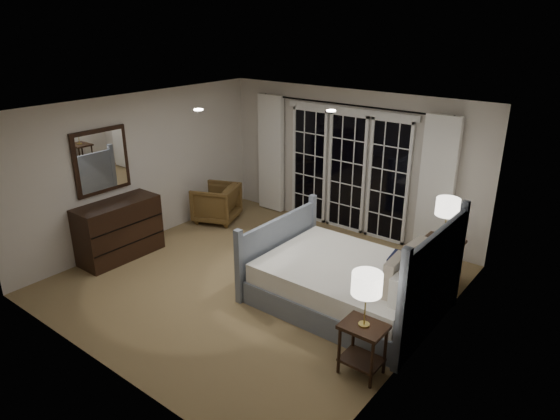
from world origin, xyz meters
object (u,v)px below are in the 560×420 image
Objects in this scene: nightstand_left at (363,342)px; nightstand_right at (441,255)px; bed at (351,282)px; dresser at (119,230)px; armchair at (216,203)px; lamp_left at (367,284)px; lamp_right at (448,207)px.

nightstand_left is 0.87× the size of nightstand_right.
nightstand_right is at bearing 60.22° from bed.
nightstand_right is (0.73, 1.27, 0.12)m from bed.
dresser is (-3.64, -1.01, 0.12)m from bed.
armchair is (-4.31, 2.14, -0.05)m from nightstand_left.
bed is at bearing 125.74° from nightstand_left.
dresser is at bearing 178.60° from nightstand_left.
lamp_left reaches higher than dresser.
armchair is 0.59× the size of dresser.
bed is 3.05× the size of armchair.
bed is 3.84× the size of lamp_left.
nightstand_right is (-0.08, 2.38, 0.06)m from nightstand_left.
lamp_right reaches higher than nightstand_left.
nightstand_left is at bearing -54.26° from bed.
lamp_right is at bearing 91.81° from lamp_left.
dresser is (-4.37, -2.28, 0.00)m from nightstand_right.
nightstand_right is at bearing 90.00° from lamp_right.
armchair is at bearing 163.68° from bed.
bed is 1.79× the size of dresser.
armchair is 2.04m from dresser.
armchair reaches higher than nightstand_left.
nightstand_left is 4.45m from dresser.
dresser is at bearing -164.56° from bed.
lamp_right reaches higher than lamp_left.
armchair is at bearing -176.74° from lamp_right.
lamp_left is at bearing -1.40° from dresser.
lamp_right is (0.00, -0.00, 0.73)m from nightstand_right.
armchair is at bearing 153.58° from nightstand_left.
lamp_left is 0.98× the size of lamp_right.
lamp_left is 0.47× the size of dresser.
nightstand_left is (0.80, -1.11, 0.06)m from bed.
bed reaches higher than nightstand_right.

